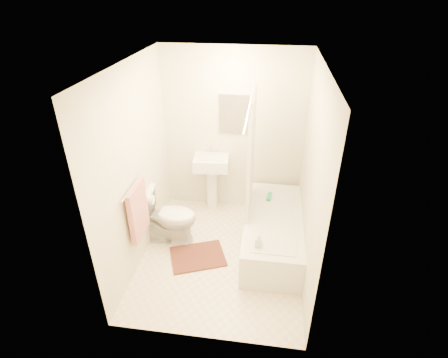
# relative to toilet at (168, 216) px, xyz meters

# --- Properties ---
(floor) EXTENTS (2.40, 2.40, 0.00)m
(floor) POSITION_rel_toilet_xyz_m (0.75, -0.24, -0.38)
(floor) COLOR beige
(floor) RESTS_ON ground
(ceiling) EXTENTS (2.40, 2.40, 0.00)m
(ceiling) POSITION_rel_toilet_xyz_m (0.75, -0.24, 2.02)
(ceiling) COLOR white
(ceiling) RESTS_ON ground
(wall_back) EXTENTS (2.00, 0.02, 2.40)m
(wall_back) POSITION_rel_toilet_xyz_m (0.75, 0.96, 0.82)
(wall_back) COLOR beige
(wall_back) RESTS_ON ground
(wall_left) EXTENTS (0.02, 2.40, 2.40)m
(wall_left) POSITION_rel_toilet_xyz_m (-0.25, -0.24, 0.82)
(wall_left) COLOR beige
(wall_left) RESTS_ON ground
(wall_right) EXTENTS (0.02, 2.40, 2.40)m
(wall_right) POSITION_rel_toilet_xyz_m (1.75, -0.24, 0.82)
(wall_right) COLOR beige
(wall_right) RESTS_ON ground
(mirror) EXTENTS (0.40, 0.03, 0.55)m
(mirror) POSITION_rel_toilet_xyz_m (0.75, 0.94, 1.12)
(mirror) COLOR white
(mirror) RESTS_ON wall_back
(curtain_rod) EXTENTS (0.03, 1.70, 0.03)m
(curtain_rod) POSITION_rel_toilet_xyz_m (1.05, -0.14, 1.62)
(curtain_rod) COLOR silver
(curtain_rod) RESTS_ON wall_back
(shower_curtain) EXTENTS (0.04, 0.80, 1.55)m
(shower_curtain) POSITION_rel_toilet_xyz_m (1.05, 0.26, 0.84)
(shower_curtain) COLOR silver
(shower_curtain) RESTS_ON curtain_rod
(towel_bar) EXTENTS (0.02, 0.60, 0.02)m
(towel_bar) POSITION_rel_toilet_xyz_m (-0.21, -0.49, 0.72)
(towel_bar) COLOR silver
(towel_bar) RESTS_ON wall_left
(towel) EXTENTS (0.06, 0.45, 0.66)m
(towel) POSITION_rel_toilet_xyz_m (-0.18, -0.49, 0.40)
(towel) COLOR #CC7266
(towel) RESTS_ON towel_bar
(toilet_paper) EXTENTS (0.11, 0.12, 0.12)m
(toilet_paper) POSITION_rel_toilet_xyz_m (-0.18, -0.12, 0.32)
(toilet_paper) COLOR white
(toilet_paper) RESTS_ON wall_left
(toilet) EXTENTS (0.78, 0.45, 0.76)m
(toilet) POSITION_rel_toilet_xyz_m (0.00, 0.00, 0.00)
(toilet) COLOR white
(toilet) RESTS_ON floor
(sink) EXTENTS (0.53, 0.44, 0.97)m
(sink) POSITION_rel_toilet_xyz_m (0.45, 0.82, 0.11)
(sink) COLOR white
(sink) RESTS_ON floor
(bathtub) EXTENTS (0.72, 1.65, 0.46)m
(bathtub) POSITION_rel_toilet_xyz_m (1.39, 0.06, -0.15)
(bathtub) COLOR silver
(bathtub) RESTS_ON floor
(bath_mat) EXTENTS (0.81, 0.71, 0.02)m
(bath_mat) POSITION_rel_toilet_xyz_m (0.45, -0.31, -0.37)
(bath_mat) COLOR #4F211C
(bath_mat) RESTS_ON floor
(soap_bottle) EXTENTS (0.09, 0.09, 0.18)m
(soap_bottle) POSITION_rel_toilet_xyz_m (1.22, -0.54, 0.18)
(soap_bottle) COLOR white
(soap_bottle) RESTS_ON bathtub
(scrub_brush) EXTENTS (0.08, 0.21, 0.04)m
(scrub_brush) POSITION_rel_toilet_xyz_m (1.32, 0.50, 0.11)
(scrub_brush) COLOR #269A5C
(scrub_brush) RESTS_ON bathtub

